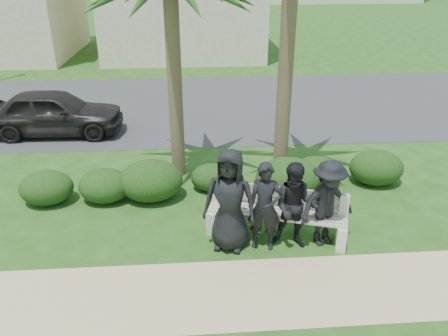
{
  "coord_description": "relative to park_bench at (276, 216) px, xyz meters",
  "views": [
    {
      "loc": [
        -0.7,
        -7.03,
        4.66
      ],
      "look_at": [
        -0.09,
        1.0,
        0.81
      ],
      "focal_mm": 35.0,
      "sensor_mm": 36.0,
      "label": 1
    }
  ],
  "objects": [
    {
      "name": "hedge_f",
      "position": [
        2.68,
        1.94,
        0.0
      ],
      "size": [
        1.23,
        1.01,
        0.8
      ],
      "primitive_type": "ellipsoid",
      "color": "black",
      "rests_on": "ground"
    },
    {
      "name": "man_b",
      "position": [
        -0.28,
        -0.34,
        0.42
      ],
      "size": [
        0.67,
        0.53,
        1.63
      ],
      "primitive_type": "imported",
      "rotation": [
        0.0,
        0.0,
        -0.26
      ],
      "color": "black",
      "rests_on": "ground"
    },
    {
      "name": "hedge_e",
      "position": [
        1.27,
        1.91,
        -0.04
      ],
      "size": [
        1.08,
        0.9,
        0.71
      ],
      "primitive_type": "ellipsoid",
      "color": "black",
      "rests_on": "ground"
    },
    {
      "name": "footpath",
      "position": [
        -0.77,
        -1.53,
        -0.4
      ],
      "size": [
        30.0,
        1.6,
        0.01
      ],
      "primitive_type": "cube",
      "color": "tan",
      "rests_on": "ground"
    },
    {
      "name": "asphalt_street",
      "position": [
        -0.77,
        8.27,
        -0.4
      ],
      "size": [
        160.0,
        8.0,
        0.01
      ],
      "primitive_type": "cube",
      "color": "#2D2D30",
      "rests_on": "ground"
    },
    {
      "name": "park_bench",
      "position": [
        0.0,
        0.0,
        0.0
      ],
      "size": [
        2.68,
        1.31,
        0.88
      ],
      "rotation": [
        0.0,
        0.0,
        -0.31
      ],
      "color": "gray",
      "rests_on": "ground"
    },
    {
      "name": "hedge_d",
      "position": [
        0.52,
        1.45,
        0.05
      ],
      "size": [
        1.39,
        1.15,
        0.91
      ],
      "primitive_type": "ellipsoid",
      "color": "black",
      "rests_on": "ground"
    },
    {
      "name": "man_c",
      "position": [
        0.25,
        -0.35,
        0.41
      ],
      "size": [
        0.92,
        0.79,
        1.61
      ],
      "primitive_type": "imported",
      "rotation": [
        0.0,
        0.0,
        -0.26
      ],
      "color": "black",
      "rests_on": "ground"
    },
    {
      "name": "hedge_extra",
      "position": [
        -3.37,
        1.58,
        -0.03
      ],
      "size": [
        1.11,
        0.92,
        0.73
      ],
      "primitive_type": "ellipsoid",
      "color": "black",
      "rests_on": "ground"
    },
    {
      "name": "car_a",
      "position": [
        -5.48,
        5.69,
        0.27
      ],
      "size": [
        3.94,
        1.69,
        1.33
      ],
      "primitive_type": "imported",
      "rotation": [
        0.0,
        0.0,
        1.54
      ],
      "color": "black",
      "rests_on": "ground"
    },
    {
      "name": "hedge_b",
      "position": [
        -2.4,
        1.6,
        0.05
      ],
      "size": [
        1.36,
        1.12,
        0.89
      ],
      "primitive_type": "ellipsoid",
      "color": "black",
      "rests_on": "ground"
    },
    {
      "name": "man_a",
      "position": [
        -0.88,
        -0.29,
        0.54
      ],
      "size": [
        1.06,
        0.86,
        1.88
      ],
      "primitive_type": "imported",
      "rotation": [
        0.0,
        0.0,
        -0.32
      ],
      "color": "black",
      "rests_on": "ground"
    },
    {
      "name": "hedge_a",
      "position": [
        -4.58,
        1.58,
        -0.03
      ],
      "size": [
        1.11,
        0.92,
        0.73
      ],
      "primitive_type": "ellipsoid",
      "color": "black",
      "rests_on": "ground"
    },
    {
      "name": "man_d",
      "position": [
        0.83,
        -0.31,
        0.42
      ],
      "size": [
        1.2,
        0.92,
        1.63
      ],
      "primitive_type": "imported",
      "rotation": [
        0.0,
        0.0,
        0.34
      ],
      "color": "black",
      "rests_on": "ground"
    },
    {
      "name": "hedge_c",
      "position": [
        -1.1,
        1.92,
        -0.1
      ],
      "size": [
        0.92,
        0.76,
        0.6
      ],
      "primitive_type": "ellipsoid",
      "color": "black",
      "rests_on": "ground"
    },
    {
      "name": "ground",
      "position": [
        -0.77,
        0.27,
        -0.4
      ],
      "size": [
        160.0,
        160.0,
        0.0
      ],
      "primitive_type": "plane",
      "color": "#1F3F12",
      "rests_on": "ground"
    }
  ]
}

